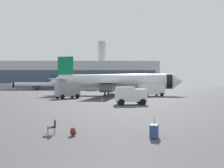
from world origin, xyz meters
name	(u,v)px	position (x,y,z in m)	size (l,w,h in m)	color
airplane_at_gate	(113,82)	(1.05, 50.09, 3.66)	(35.67, 32.35, 10.50)	silver
airplane_taxiing	(35,85)	(-38.71, 103.86, 2.59)	(25.08, 22.82, 7.43)	silver
service_truck	(67,91)	(-8.66, 38.20, 1.61)	(5.13, 4.70, 2.90)	gray
fuel_truck	(151,89)	(10.19, 45.46, 1.77)	(6.45, 4.15, 3.20)	white
cargo_van	(130,95)	(3.12, 25.18, 1.45)	(4.59, 2.74, 2.60)	white
safety_cone_near	(102,99)	(-1.19, 31.87, 0.33)	(0.44, 0.44, 0.68)	#F2590C
safety_cone_mid	(139,94)	(7.95, 51.43, 0.29)	(0.44, 0.44, 0.59)	#F2590C
rolling_suitcase	(154,131)	(2.62, 6.37, 0.39)	(0.61, 0.74, 1.10)	navy
traveller_backpack	(73,132)	(-1.98, 6.91, 0.23)	(0.36, 0.40, 0.48)	maroon
gate_chair	(53,126)	(-3.26, 7.25, 0.50)	(0.62, 0.62, 0.86)	black
terminal_building	(76,76)	(-19.36, 115.93, 7.87)	(93.16, 16.54, 27.48)	#B2B2B7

